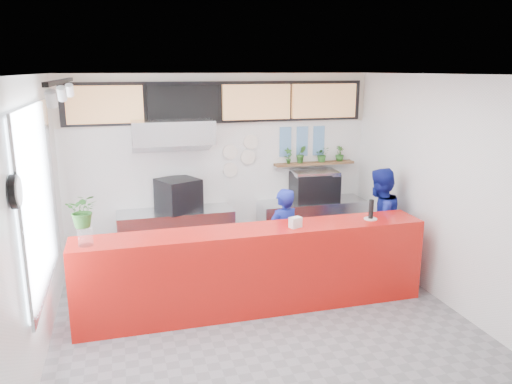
{
  "coord_description": "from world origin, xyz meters",
  "views": [
    {
      "loc": [
        -1.58,
        -5.39,
        3.06
      ],
      "look_at": [
        0.1,
        0.7,
        1.5
      ],
      "focal_mm": 35.0,
      "sensor_mm": 36.0,
      "label": 1
    }
  ],
  "objects_px": {
    "panini_oven": "(178,195)",
    "staff_center": "(283,238)",
    "espresso_machine": "(314,187)",
    "staff_right": "(378,222)",
    "service_counter": "(255,269)",
    "pepper_mill": "(371,209)"
  },
  "relations": [
    {
      "from": "service_counter",
      "to": "pepper_mill",
      "type": "bearing_deg",
      "value": -0.72
    },
    {
      "from": "panini_oven",
      "to": "staff_right",
      "type": "relative_size",
      "value": 0.34
    },
    {
      "from": "espresso_machine",
      "to": "pepper_mill",
      "type": "relative_size",
      "value": 2.91
    },
    {
      "from": "espresso_machine",
      "to": "panini_oven",
      "type": "bearing_deg",
      "value": -178.21
    },
    {
      "from": "espresso_machine",
      "to": "pepper_mill",
      "type": "bearing_deg",
      "value": -85.79
    },
    {
      "from": "panini_oven",
      "to": "espresso_machine",
      "type": "distance_m",
      "value": 2.27
    },
    {
      "from": "panini_oven",
      "to": "service_counter",
      "type": "bearing_deg",
      "value": -92.17
    },
    {
      "from": "panini_oven",
      "to": "staff_center",
      "type": "xyz_separation_m",
      "value": [
        1.32,
        -1.23,
        -0.43
      ]
    },
    {
      "from": "staff_center",
      "to": "staff_right",
      "type": "distance_m",
      "value": 1.53
    },
    {
      "from": "service_counter",
      "to": "pepper_mill",
      "type": "height_order",
      "value": "pepper_mill"
    },
    {
      "from": "panini_oven",
      "to": "staff_right",
      "type": "bearing_deg",
      "value": -47.12
    },
    {
      "from": "panini_oven",
      "to": "staff_center",
      "type": "height_order",
      "value": "staff_center"
    },
    {
      "from": "espresso_machine",
      "to": "staff_center",
      "type": "relative_size",
      "value": 0.51
    },
    {
      "from": "panini_oven",
      "to": "pepper_mill",
      "type": "height_order",
      "value": "panini_oven"
    },
    {
      "from": "service_counter",
      "to": "staff_right",
      "type": "xyz_separation_m",
      "value": [
        2.09,
        0.62,
        0.27
      ]
    },
    {
      "from": "service_counter",
      "to": "staff_center",
      "type": "height_order",
      "value": "staff_center"
    },
    {
      "from": "espresso_machine",
      "to": "staff_right",
      "type": "xyz_separation_m",
      "value": [
        0.56,
        -1.18,
        -0.31
      ]
    },
    {
      "from": "espresso_machine",
      "to": "staff_right",
      "type": "relative_size",
      "value": 0.45
    },
    {
      "from": "service_counter",
      "to": "pepper_mill",
      "type": "distance_m",
      "value": 1.75
    },
    {
      "from": "espresso_machine",
      "to": "pepper_mill",
      "type": "xyz_separation_m",
      "value": [
        0.08,
        -1.82,
        0.1
      ]
    },
    {
      "from": "staff_center",
      "to": "pepper_mill",
      "type": "bearing_deg",
      "value": 130.26
    },
    {
      "from": "pepper_mill",
      "to": "staff_right",
      "type": "bearing_deg",
      "value": 52.95
    }
  ]
}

